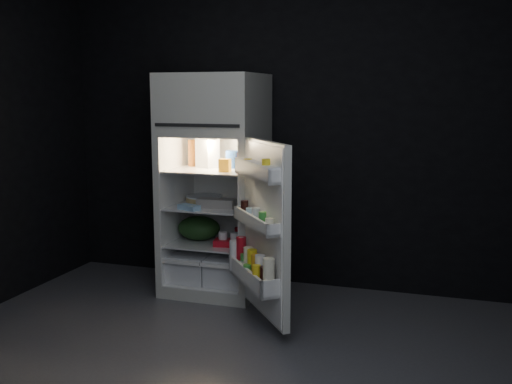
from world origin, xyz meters
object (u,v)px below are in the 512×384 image
(egg_carton, at_px, (216,203))
(refrigerator, at_px, (216,176))
(milk_jug, at_px, (207,153))
(yogurt_tray, at_px, (230,243))
(fridge_door, at_px, (261,233))

(egg_carton, bearing_deg, refrigerator, 108.59)
(refrigerator, bearing_deg, milk_jug, 169.99)
(milk_jug, xyz_separation_m, yogurt_tray, (0.26, -0.17, -0.69))
(refrigerator, relative_size, fridge_door, 1.46)
(fridge_door, distance_m, egg_carton, 0.77)
(refrigerator, distance_m, milk_jug, 0.21)
(refrigerator, relative_size, yogurt_tray, 7.14)
(refrigerator, xyz_separation_m, milk_jug, (-0.08, 0.01, 0.19))
(milk_jug, xyz_separation_m, egg_carton, (0.13, -0.16, -0.38))
(fridge_door, bearing_deg, milk_jug, 134.72)
(refrigerator, distance_m, yogurt_tray, 0.56)
(egg_carton, height_order, yogurt_tray, egg_carton)
(fridge_door, height_order, milk_jug, fridge_door)
(refrigerator, height_order, milk_jug, refrigerator)
(milk_jug, bearing_deg, fridge_door, -24.41)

